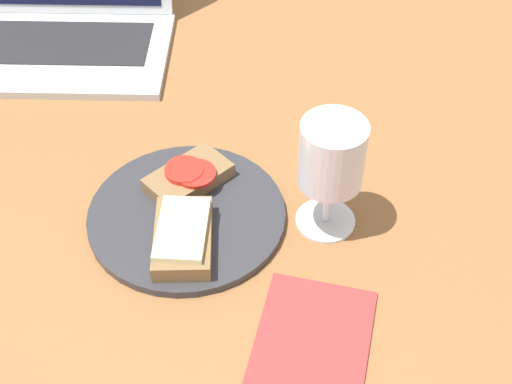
% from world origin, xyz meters
% --- Properties ---
extents(wooden_table, '(1.40, 1.40, 0.03)m').
position_xyz_m(wooden_table, '(0.00, 0.00, 0.01)').
color(wooden_table, brown).
rests_on(wooden_table, ground).
extents(plate, '(0.25, 0.25, 0.01)m').
position_xyz_m(plate, '(-0.04, -0.06, 0.04)').
color(plate, '#333338').
rests_on(plate, wooden_table).
extents(sandwich_with_tomato, '(0.12, 0.12, 0.03)m').
position_xyz_m(sandwich_with_tomato, '(-0.04, -0.01, 0.05)').
color(sandwich_with_tomato, brown).
rests_on(sandwich_with_tomato, plate).
extents(sandwich_with_cheese, '(0.07, 0.12, 0.03)m').
position_xyz_m(sandwich_with_cheese, '(-0.04, -0.11, 0.06)').
color(sandwich_with_cheese, brown).
rests_on(sandwich_with_cheese, plate).
extents(wine_glass, '(0.08, 0.08, 0.16)m').
position_xyz_m(wine_glass, '(0.13, -0.06, 0.13)').
color(wine_glass, white).
rests_on(wine_glass, wooden_table).
extents(laptop, '(0.35, 0.27, 0.21)m').
position_xyz_m(laptop, '(-0.28, 0.33, 0.08)').
color(laptop, silver).
rests_on(laptop, wooden_table).
extents(napkin, '(0.15, 0.17, 0.00)m').
position_xyz_m(napkin, '(0.11, -0.23, 0.03)').
color(napkin, '#B23333').
rests_on(napkin, wooden_table).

